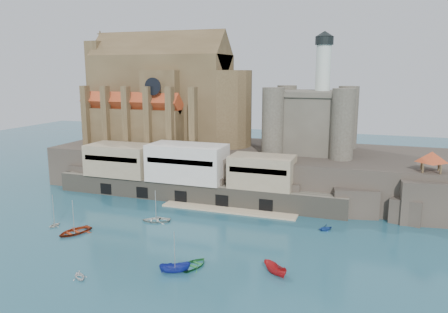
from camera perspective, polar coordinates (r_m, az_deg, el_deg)
ground at (r=80.38m, az=-5.04°, el=-10.69°), size 300.00×300.00×0.00m
promontory at (r=114.42m, az=2.98°, el=-1.45°), size 100.00×36.00×10.00m
quay at (r=102.65m, az=-4.97°, el=-2.29°), size 70.00×12.00×13.05m
church at (r=123.08m, az=-7.44°, el=7.45°), size 47.00×25.93×30.51m
castle_keep at (r=110.53m, az=11.45°, el=4.94°), size 21.20×21.20×29.30m
rock_outcrop at (r=97.73m, az=25.08°, el=-5.26°), size 14.50×10.50×8.70m
pavilion at (r=95.95m, az=25.50°, el=-0.22°), size 6.40×6.40×5.40m
boat_0 at (r=87.34m, az=-18.94°, el=-9.46°), size 4.80×2.85×6.48m
boat_1 at (r=69.46m, az=-18.33°, el=-14.89°), size 2.65×2.92×2.89m
boat_2 at (r=68.45m, az=-6.42°, el=-14.76°), size 2.41×2.39×4.75m
boat_3 at (r=70.03m, az=-3.93°, el=-14.09°), size 4.06×2.12×5.47m
boat_4 at (r=92.22m, az=-21.24°, el=-8.52°), size 2.42×1.68×2.61m
boat_5 at (r=68.06m, az=6.64°, el=-14.93°), size 2.51×2.50×4.70m
boat_6 at (r=90.00m, az=-8.85°, el=-8.35°), size 2.47×4.24×5.71m
boat_7 at (r=86.44m, az=13.09°, el=-9.35°), size 2.86×2.95×2.96m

